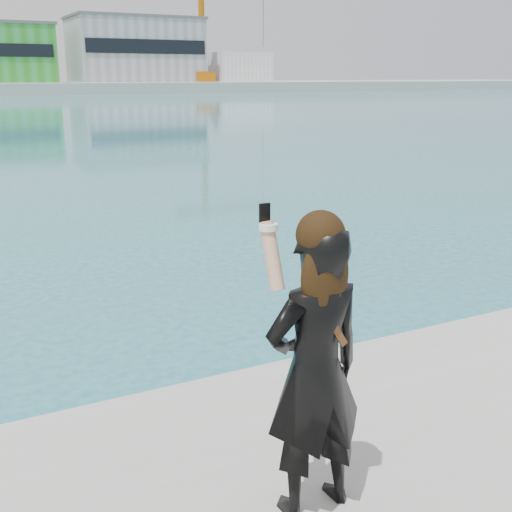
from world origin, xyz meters
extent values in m
cube|color=gray|center=(40.00, 128.00, 8.00)|extent=(25.00, 15.00, 12.00)
cube|color=black|center=(40.00, 120.40, 8.60)|extent=(23.75, 0.20, 2.64)
cube|color=#59595B|center=(40.00, 128.00, 14.25)|extent=(25.50, 15.30, 0.50)
cube|color=silver|center=(62.00, 126.00, 5.00)|extent=(12.00, 10.00, 6.00)
cube|color=#C1670B|center=(52.00, 122.00, 3.00)|extent=(4.00, 4.00, 2.00)
cylinder|color=#C1670B|center=(52.00, 122.00, 15.00)|extent=(1.20, 1.20, 22.00)
cylinder|color=black|center=(66.00, 122.00, 17.00)|extent=(0.10, 0.10, 16.00)
cylinder|color=silver|center=(22.00, 121.00, 6.00)|extent=(0.16, 0.16, 8.00)
cube|color=red|center=(22.60, 121.00, 9.40)|extent=(1.20, 0.04, 0.80)
imported|color=black|center=(0.46, -0.80, 1.65)|extent=(0.62, 0.42, 1.69)
sphere|color=black|center=(0.46, -0.82, 2.44)|extent=(0.26, 0.26, 0.26)
ellipsoid|color=black|center=(0.46, -0.87, 2.22)|extent=(0.28, 0.15, 0.45)
cylinder|color=tan|center=(0.24, -0.71, 2.33)|extent=(0.08, 0.20, 0.37)
cylinder|color=white|center=(0.24, -0.67, 2.47)|extent=(0.10, 0.10, 0.03)
cube|color=black|center=(0.24, -0.63, 2.53)|extent=(0.06, 0.01, 0.12)
cube|color=#4C2D14|center=(0.49, -0.89, 1.99)|extent=(0.24, 0.02, 0.35)
camera|label=1|loc=(-1.33, -3.52, 3.23)|focal=45.00mm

